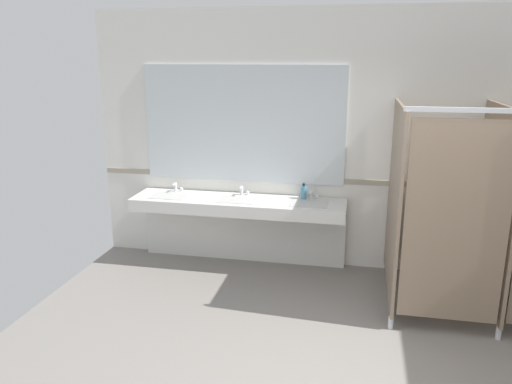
# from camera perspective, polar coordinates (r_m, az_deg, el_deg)

# --- Properties ---
(wall_back) EXTENTS (6.55, 0.12, 3.00)m
(wall_back) POSITION_cam_1_polar(r_m,az_deg,el_deg) (5.93, 12.84, 5.41)
(wall_back) COLOR silver
(wall_back) RESTS_ON ground_plane
(wall_back_tile_band) EXTENTS (6.55, 0.01, 0.06)m
(wall_back_tile_band) POSITION_cam_1_polar(r_m,az_deg,el_deg) (5.96, 12.60, 1.06)
(wall_back_tile_band) COLOR #9E937F
(wall_back_tile_band) RESTS_ON wall_back
(vanity_counter) EXTENTS (2.51, 0.57, 0.96)m
(vanity_counter) POSITION_cam_1_polar(r_m,az_deg,el_deg) (6.02, -1.86, -2.64)
(vanity_counter) COLOR silver
(vanity_counter) RESTS_ON ground_plane
(mirror_panel) EXTENTS (2.41, 0.02, 1.37)m
(mirror_panel) POSITION_cam_1_polar(r_m,az_deg,el_deg) (5.98, -1.48, 7.66)
(mirror_panel) COLOR silver
(mirror_panel) RESTS_ON wall_back
(bathroom_stalls) EXTENTS (1.94, 1.46, 2.06)m
(bathroom_stalls) POSITION_cam_1_polar(r_m,az_deg,el_deg) (5.21, 25.84, -1.82)
(bathroom_stalls) COLOR #84705B
(bathroom_stalls) RESTS_ON ground_plane
(soap_dispenser) EXTENTS (0.07, 0.07, 0.19)m
(soap_dispenser) POSITION_cam_1_polar(r_m,az_deg,el_deg) (5.89, 5.41, -0.03)
(soap_dispenser) COLOR teal
(soap_dispenser) RESTS_ON vanity_counter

